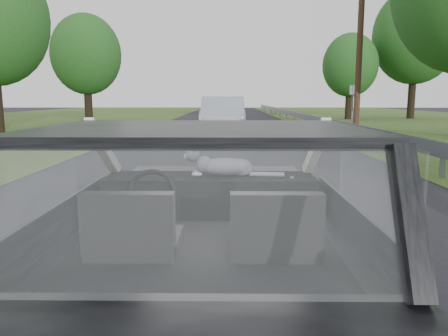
{
  "coord_description": "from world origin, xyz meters",
  "views": [
    {
      "loc": [
        0.14,
        -2.66,
        1.59
      ],
      "look_at": [
        0.11,
        0.51,
        1.08
      ],
      "focal_mm": 35.0,
      "sensor_mm": 36.0,
      "label": 1
    }
  ],
  "objects_px": {
    "subject_car": "(206,236)",
    "cat": "(225,166)",
    "highway_sign": "(352,106)",
    "utility_pole": "(360,37)",
    "other_car": "(223,116)"
  },
  "relations": [
    {
      "from": "other_car",
      "to": "highway_sign",
      "type": "relative_size",
      "value": 2.19
    },
    {
      "from": "utility_pole",
      "to": "subject_car",
      "type": "bearing_deg",
      "value": -108.65
    },
    {
      "from": "cat",
      "to": "other_car",
      "type": "height_order",
      "value": "other_car"
    },
    {
      "from": "subject_car",
      "to": "highway_sign",
      "type": "relative_size",
      "value": 1.75
    },
    {
      "from": "cat",
      "to": "utility_pole",
      "type": "xyz_separation_m",
      "value": [
        6.3,
        18.4,
        3.41
      ]
    },
    {
      "from": "other_car",
      "to": "utility_pole",
      "type": "bearing_deg",
      "value": 25.94
    },
    {
      "from": "subject_car",
      "to": "utility_pole",
      "type": "relative_size",
      "value": 0.45
    },
    {
      "from": "highway_sign",
      "to": "utility_pole",
      "type": "height_order",
      "value": "utility_pole"
    },
    {
      "from": "cat",
      "to": "highway_sign",
      "type": "relative_size",
      "value": 0.24
    },
    {
      "from": "other_car",
      "to": "utility_pole",
      "type": "distance_m",
      "value": 8.17
    },
    {
      "from": "other_car",
      "to": "subject_car",
      "type": "bearing_deg",
      "value": -90.1
    },
    {
      "from": "cat",
      "to": "other_car",
      "type": "distance_m",
      "value": 15.15
    },
    {
      "from": "other_car",
      "to": "cat",
      "type": "bearing_deg",
      "value": -89.65
    },
    {
      "from": "subject_car",
      "to": "other_car",
      "type": "xyz_separation_m",
      "value": [
        -0.12,
        15.76,
        0.1
      ]
    },
    {
      "from": "subject_car",
      "to": "cat",
      "type": "bearing_deg",
      "value": 79.64
    }
  ]
}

